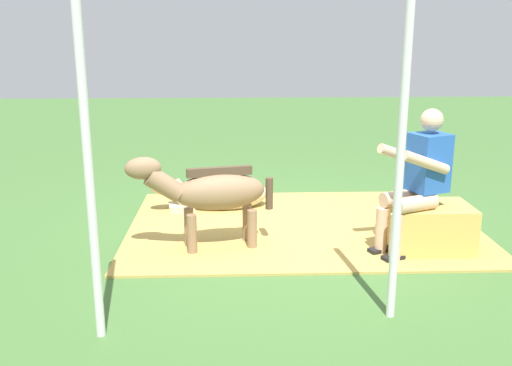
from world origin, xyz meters
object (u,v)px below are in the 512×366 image
object	(u,v)px
pony_lying	(220,194)
tent_pole_right	(89,175)
pony_standing	(210,192)
soda_bottle	(473,230)
tent_pole_left	(400,165)
person_seated	(418,177)
hay_bale	(429,228)

from	to	relation	value
pony_lying	tent_pole_right	distance (m)	3.00
pony_standing	pony_lying	size ratio (longest dim) A/B	0.98
soda_bottle	pony_lying	bearing A→B (deg)	-24.48
tent_pole_left	pony_lying	bearing A→B (deg)	-63.59
person_seated	tent_pole_left	bearing A→B (deg)	66.33
person_seated	tent_pole_left	size ratio (longest dim) A/B	0.60
hay_bale	soda_bottle	world-z (taller)	hay_bale
pony_lying	tent_pole_left	distance (m)	3.00
tent_pole_right	person_seated	bearing A→B (deg)	-151.31
hay_bale	pony_standing	bearing A→B (deg)	-3.38
hay_bale	tent_pole_left	size ratio (longest dim) A/B	0.33
person_seated	tent_pole_left	xyz separation A→B (m)	(0.52, 1.19, 0.39)
hay_bale	pony_standing	world-z (taller)	pony_standing
pony_lying	pony_standing	bearing A→B (deg)	87.08
soda_bottle	hay_bale	bearing A→B (deg)	22.04
pony_lying	tent_pole_left	world-z (taller)	tent_pole_left
hay_bale	person_seated	world-z (taller)	person_seated
pony_standing	soda_bottle	world-z (taller)	pony_standing
tent_pole_right	soda_bottle	bearing A→B (deg)	-152.87
person_seated	pony_lying	distance (m)	2.31
hay_bale	pony_standing	size ratio (longest dim) A/B	0.55
person_seated	soda_bottle	size ratio (longest dim) A/B	5.11
soda_bottle	pony_standing	bearing A→B (deg)	1.99
soda_bottle	tent_pole_right	xyz separation A→B (m)	(3.19, 1.64, 0.98)
tent_pole_left	tent_pole_right	distance (m)	2.02
hay_bale	pony_standing	xyz separation A→B (m)	(2.01, -0.12, 0.33)
hay_bale	soda_bottle	xyz separation A→B (m)	(-0.51, -0.21, -0.10)
pony_standing	tent_pole_right	size ratio (longest dim) A/B	0.60
pony_lying	tent_pole_right	size ratio (longest dim) A/B	0.61
hay_bale	pony_lying	world-z (taller)	hay_bale
person_seated	tent_pole_left	distance (m)	1.36
pony_lying	tent_pole_right	bearing A→B (deg)	74.89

